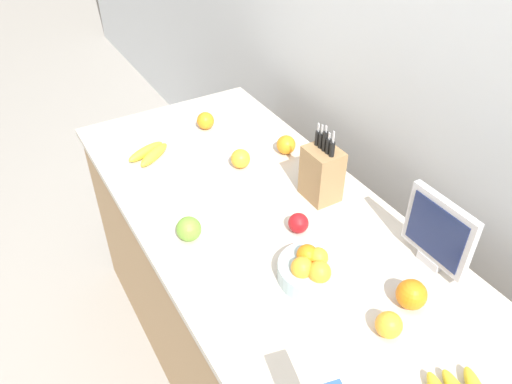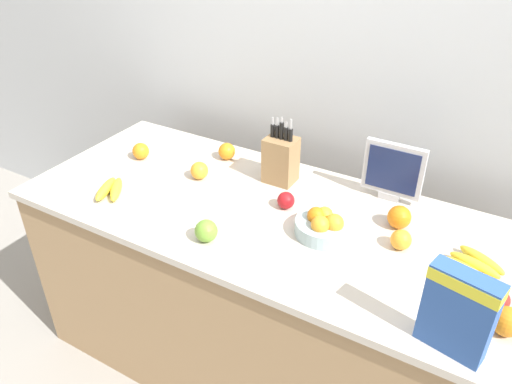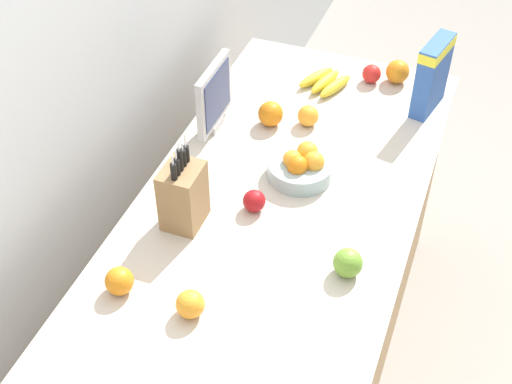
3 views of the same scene
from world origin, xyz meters
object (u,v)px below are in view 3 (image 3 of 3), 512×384
Objects in this scene: apple_rightmost at (348,263)px; orange_front_center at (308,116)px; small_monitor at (214,96)px; apple_front at (372,74)px; orange_near_bowl at (119,281)px; knife_block at (183,195)px; orange_front_right at (271,114)px; apple_near_bananas at (254,201)px; orange_mid_right at (190,304)px; fruit_bowl at (301,166)px; orange_back_center at (398,72)px; cereal_box at (433,73)px; banana_bunch_left at (325,82)px.

apple_rightmost is 0.68m from orange_front_center.
apple_front is at bearing -42.85° from small_monitor.
apple_front is at bearing -17.84° from orange_near_bowl.
knife_block is 4.24× the size of apple_front.
apple_rightmost is 0.71m from orange_front_right.
apple_near_bananas is 0.90× the size of orange_mid_right.
small_monitor is 3.37× the size of orange_front_center.
apple_rightmost is at bearing -63.81° from orange_near_bowl.
orange_front_center is at bearing 12.60° from fruit_bowl.
small_monitor is at bearing 38.63° from apple_near_bananas.
orange_front_center is (0.46, -0.03, 0.00)m from apple_near_bananas.
fruit_bowl reaches higher than apple_rightmost.
orange_back_center reaches higher than orange_mid_right.
orange_front_right is (-0.38, 0.26, 0.01)m from apple_front.
cereal_box is at bearing -34.51° from knife_block.
orange_back_center is at bearing -12.24° from orange_mid_right.
orange_mid_right is (-0.01, -0.21, -0.00)m from orange_near_bowl.
orange_mid_right is at bearing 177.32° from orange_front_center.
fruit_bowl is (0.31, -0.26, -0.06)m from knife_block.
orange_near_bowl is (-0.31, 0.05, -0.06)m from knife_block.
cereal_box is at bearing -90.36° from banana_bunch_left.
fruit_bowl is 2.68× the size of orange_near_bowl.
orange_near_bowl is 0.90× the size of orange_front_right.
orange_near_bowl is (-0.42, 0.23, 0.00)m from apple_near_bananas.
apple_front is 0.80× the size of orange_front_right.
apple_front is at bearing -22.97° from orange_front_center.
orange_near_bowl is at bearing 88.61° from orange_mid_right.
orange_near_bowl is (-0.76, -0.04, -0.09)m from small_monitor.
apple_front is 0.89× the size of orange_near_bowl.
banana_bunch_left is 2.38× the size of orange_back_center.
banana_bunch_left is at bearing -1.61° from orange_mid_right.
apple_near_bananas is at bearing -28.12° from orange_near_bowl.
small_monitor is 0.93× the size of cereal_box.
apple_front is (0.09, -0.15, 0.01)m from banana_bunch_left.
small_monitor is at bearing 114.29° from orange_front_center.
orange_near_bowl reaches higher than apple_front.
orange_near_bowl is (-1.13, 0.62, -0.11)m from cereal_box.
apple_front is at bearing 110.74° from orange_back_center.
fruit_bowl is 0.61m from apple_front.
apple_front is 0.96m from apple_rightmost.
cereal_box is 0.82m from apple_near_bananas.
small_monitor is at bearing 11.44° from knife_block.
cereal_box is at bearing -56.42° from orange_front_center.
orange_front_center is 0.95× the size of orange_mid_right.
apple_front is 0.84× the size of apple_rightmost.
orange_back_center reaches higher than apple_near_bananas.
apple_front reaches higher than banana_bunch_left.
cereal_box is at bearing -133.04° from orange_back_center.
cereal_box is at bearing -4.20° from apple_rightmost.
orange_front_right reaches higher than apple_near_bananas.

